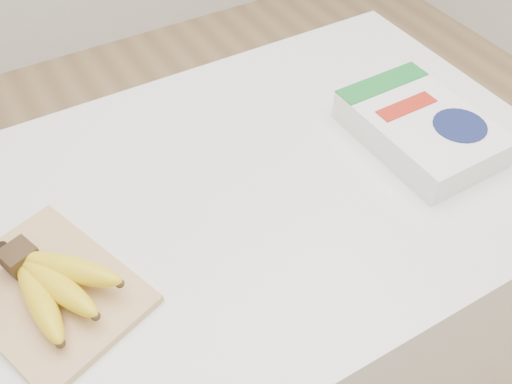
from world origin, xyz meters
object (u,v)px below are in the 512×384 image
cutting_board (49,291)px  cereal_box (420,128)px  bananas (53,283)px  table (255,311)px

cutting_board → cereal_box: 0.72m
bananas → cereal_box: bananas is taller
table → cereal_box: 0.57m
table → cutting_board: bearing=-173.0°
cutting_board → bananas: bearing=-73.0°
cutting_board → cereal_box: bearing=-20.4°
table → bananas: bearing=-170.8°
table → bananas: (-0.38, -0.06, 0.47)m
cutting_board → cereal_box: (0.72, -0.01, 0.02)m
cutting_board → cereal_box: cereal_box is taller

